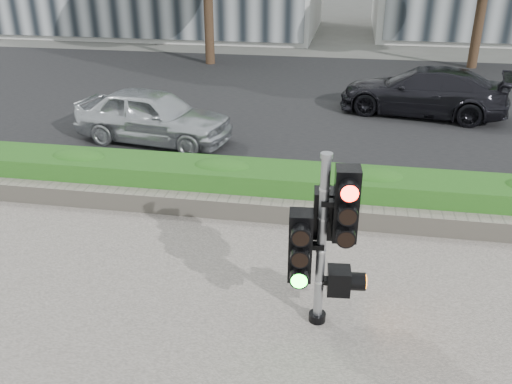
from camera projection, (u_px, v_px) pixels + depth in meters
ground at (265, 284)px, 7.67m from camera, size 120.00×120.00×0.00m
road at (316, 99)px, 16.60m from camera, size 60.00×13.00×0.02m
curb at (291, 189)px, 10.46m from camera, size 60.00×0.25×0.12m
stone_wall at (283, 211)px, 9.29m from camera, size 12.00×0.32×0.34m
hedge at (287, 187)px, 9.79m from camera, size 12.00×1.00×0.68m
traffic_signal at (325, 233)px, 6.39m from camera, size 0.80×0.61×2.27m
car_silver at (153, 116)px, 12.79m from camera, size 3.95×2.11×1.28m
car_dark at (423, 91)px, 14.83m from camera, size 4.73×2.66×1.30m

